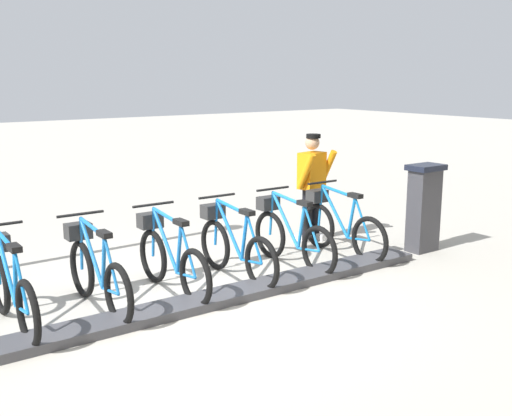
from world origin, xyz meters
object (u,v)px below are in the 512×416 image
at_px(bike_docked_1, 290,235).
at_px(bike_docked_2, 234,245).
at_px(payment_kiosk, 424,206).
at_px(bike_docked_5, 10,287).
at_px(bike_docked_0, 340,225).
at_px(bike_docked_4, 96,271).
at_px(worker_near_rack, 312,183).
at_px(bike_docked_3, 170,257).

bearing_deg(bike_docked_1, bike_docked_2, 90.00).
xyz_separation_m(payment_kiosk, bike_docked_5, (0.57, 5.67, -0.24)).
bearing_deg(bike_docked_2, bike_docked_0, -90.00).
bearing_deg(bike_docked_4, bike_docked_5, 90.00).
bearing_deg(worker_near_rack, bike_docked_0, 166.77).
relative_size(bike_docked_3, bike_docked_4, 1.00).
distance_m(bike_docked_3, bike_docked_5, 1.82).
relative_size(bike_docked_0, bike_docked_3, 1.00).
distance_m(bike_docked_2, bike_docked_3, 0.91).
relative_size(payment_kiosk, worker_near_rack, 0.77).
xyz_separation_m(bike_docked_2, bike_docked_5, (0.00, 2.73, 0.00)).
bearing_deg(payment_kiosk, bike_docked_4, 83.15).
bearing_deg(bike_docked_1, worker_near_rack, -52.73).
xyz_separation_m(bike_docked_2, worker_near_rack, (0.84, -2.02, 0.48)).
bearing_deg(bike_docked_2, worker_near_rack, -67.32).
height_order(bike_docked_3, bike_docked_4, same).
relative_size(bike_docked_3, bike_docked_5, 1.00).
distance_m(bike_docked_3, bike_docked_4, 0.91).
bearing_deg(payment_kiosk, bike_docked_2, 78.99).
relative_size(bike_docked_0, bike_docked_5, 1.00).
bearing_deg(bike_docked_5, bike_docked_2, -90.00).
distance_m(bike_docked_5, worker_near_rack, 4.85).
xyz_separation_m(payment_kiosk, bike_docked_4, (0.57, 4.76, -0.24)).
distance_m(bike_docked_1, bike_docked_2, 0.91).
distance_m(bike_docked_0, bike_docked_4, 3.64).
height_order(bike_docked_4, bike_docked_5, same).
distance_m(bike_docked_0, worker_near_rack, 0.99).
bearing_deg(bike_docked_4, worker_near_rack, -77.61).
xyz_separation_m(bike_docked_1, bike_docked_2, (0.00, 0.91, 0.00)).
bearing_deg(bike_docked_0, payment_kiosk, -117.09).
distance_m(bike_docked_4, bike_docked_5, 0.91).
bearing_deg(bike_docked_1, bike_docked_3, 90.00).
bearing_deg(worker_near_rack, bike_docked_2, 112.68).
relative_size(bike_docked_2, bike_docked_3, 1.00).
xyz_separation_m(bike_docked_2, bike_docked_4, (0.00, 1.82, 0.00)).
bearing_deg(payment_kiosk, bike_docked_1, 74.26).
distance_m(payment_kiosk, bike_docked_4, 4.80).
bearing_deg(payment_kiosk, bike_docked_3, 81.55).
height_order(bike_docked_2, worker_near_rack, worker_near_rack).
height_order(bike_docked_0, bike_docked_4, same).
height_order(bike_docked_0, bike_docked_3, same).
height_order(payment_kiosk, bike_docked_5, payment_kiosk).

